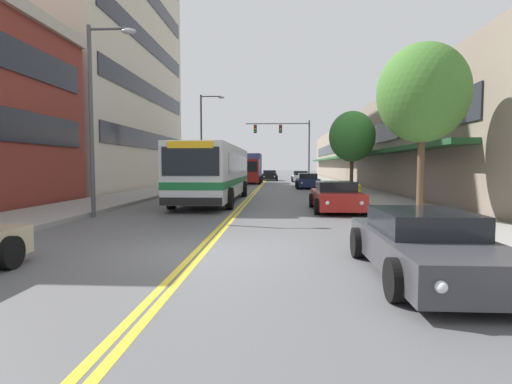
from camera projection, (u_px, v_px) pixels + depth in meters
name	position (u px, v px, depth m)	size (l,w,h in m)	color
ground_plane	(263.00, 183.00, 45.90)	(240.00, 240.00, 0.00)	#565659
sidewalk_left	(201.00, 182.00, 46.31)	(3.52, 106.00, 0.17)	gray
sidewalk_right	(327.00, 182.00, 45.48)	(3.52, 106.00, 0.17)	gray
centre_line	(263.00, 183.00, 45.90)	(0.34, 106.00, 0.01)	yellow
office_tower_left	(81.00, 45.00, 34.20)	(12.08, 21.63, 24.67)	beige
storefront_row_right	(381.00, 152.00, 44.90)	(9.10, 68.00, 7.06)	gray
city_bus	(215.00, 171.00, 22.17)	(2.95, 12.32, 2.99)	silver
car_champagne_parked_left_near	(217.00, 179.00, 39.49)	(2.14, 4.33, 1.40)	beige
car_charcoal_parked_left_far	(206.00, 182.00, 33.20)	(2.19, 4.33, 1.32)	#232328
car_dark_grey_parked_right_foreground	(425.00, 245.00, 7.13)	(2.05, 4.65, 1.16)	#38383D
car_red_parked_right_mid	(336.00, 197.00, 17.40)	(2.11, 4.55, 1.28)	maroon
car_white_parked_right_far	(300.00, 177.00, 48.82)	(2.16, 4.51, 1.33)	white
car_navy_parked_right_end	(308.00, 181.00, 34.84)	(2.06, 4.49, 1.30)	#19234C
car_black_moving_lead	(270.00, 176.00, 52.62)	(2.16, 4.60, 1.37)	black
box_truck	(250.00, 168.00, 44.37)	(2.66, 6.66, 3.30)	maroon
traffic_signal_mast	(288.00, 138.00, 45.37)	(7.31, 0.38, 7.10)	#47474C
street_lamp_left_near	(97.00, 104.00, 15.01)	(1.88, 0.28, 7.20)	#47474C
street_lamp_left_far	(204.00, 133.00, 36.34)	(2.23, 0.28, 8.38)	#47474C
street_tree_right_near	(423.00, 93.00, 13.67)	(3.08, 3.08, 5.99)	brown
street_tree_right_mid	(352.00, 137.00, 27.47)	(3.15, 3.15, 5.55)	brown
fire_hydrant	(358.00, 192.00, 20.82)	(0.36, 0.28, 0.85)	yellow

